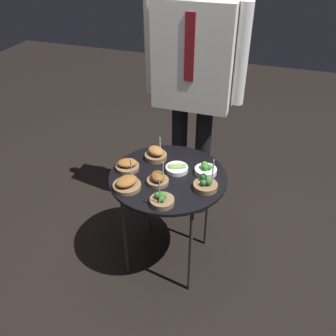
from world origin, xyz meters
name	(u,v)px	position (x,y,z in m)	size (l,w,h in m)	color
ground_plane	(168,257)	(0.00, 0.00, 0.00)	(8.00, 8.00, 0.00)	black
serving_cart	(168,182)	(0.00, 0.00, 0.61)	(0.66, 0.66, 0.65)	black
bowl_roast_back_left	(127,165)	(-0.24, -0.01, 0.68)	(0.13, 0.13, 0.06)	brown
bowl_asparagus_back_right	(177,169)	(0.03, 0.06, 0.67)	(0.13, 0.13, 0.03)	silver
bowl_broccoli_far_rim	(205,185)	(0.22, -0.05, 0.68)	(0.13, 0.13, 0.17)	brown
bowl_broccoli_center	(162,200)	(0.05, -0.24, 0.68)	(0.12, 0.12, 0.18)	brown
bowl_roast_front_center	(158,179)	(-0.03, -0.08, 0.68)	(0.12, 0.12, 0.14)	brown
bowl_broccoli_near_rim	(206,170)	(0.19, 0.09, 0.68)	(0.12, 0.12, 0.07)	white
bowl_roast_front_right	(156,154)	(-0.12, 0.14, 0.69)	(0.13, 0.13, 0.13)	brown
bowl_roast_mid_right	(127,184)	(-0.17, -0.18, 0.68)	(0.15, 0.15, 0.16)	brown
waiter_figure	(194,69)	(-0.01, 0.54, 1.08)	(0.63, 0.24, 1.71)	black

